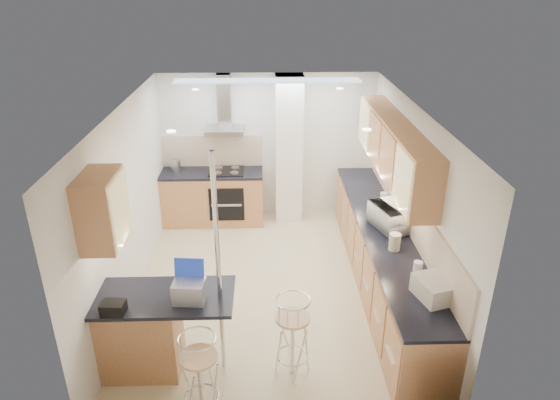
{
  "coord_description": "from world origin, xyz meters",
  "views": [
    {
      "loc": [
        -0.05,
        -5.73,
        3.96
      ],
      "look_at": [
        0.14,
        0.2,
        1.25
      ],
      "focal_mm": 32.0,
      "sensor_mm": 36.0,
      "label": 1
    }
  ],
  "objects_px": {
    "bread_bin": "(434,289)",
    "bar_stool_near": "(200,376)",
    "laptop": "(189,291)",
    "bar_stool_end": "(293,336)",
    "microwave": "(391,217)"
  },
  "relations": [
    {
      "from": "bread_bin",
      "to": "bar_stool_near",
      "type": "bearing_deg",
      "value": 176.66
    },
    {
      "from": "bar_stool_near",
      "to": "laptop",
      "type": "bearing_deg",
      "value": 90.0
    },
    {
      "from": "bar_stool_end",
      "to": "bread_bin",
      "type": "xyz_separation_m",
      "value": [
        1.44,
        0.02,
        0.55
      ]
    },
    {
      "from": "laptop",
      "to": "bar_stool_near",
      "type": "relative_size",
      "value": 0.34
    },
    {
      "from": "bread_bin",
      "to": "bar_stool_end",
      "type": "bearing_deg",
      "value": 164.11
    },
    {
      "from": "bar_stool_end",
      "to": "bread_bin",
      "type": "height_order",
      "value": "bread_bin"
    },
    {
      "from": "bar_stool_near",
      "to": "bread_bin",
      "type": "relative_size",
      "value": 2.32
    },
    {
      "from": "microwave",
      "to": "bar_stool_end",
      "type": "xyz_separation_m",
      "value": [
        -1.35,
        -1.56,
        -0.6
      ]
    },
    {
      "from": "bar_stool_near",
      "to": "bar_stool_end",
      "type": "distance_m",
      "value": 1.06
    },
    {
      "from": "microwave",
      "to": "bar_stool_near",
      "type": "xyz_separation_m",
      "value": [
        -2.26,
        -2.1,
        -0.61
      ]
    },
    {
      "from": "microwave",
      "to": "bread_bin",
      "type": "bearing_deg",
      "value": 164.21
    },
    {
      "from": "bar_stool_near",
      "to": "microwave",
      "type": "bearing_deg",
      "value": 29.55
    },
    {
      "from": "bar_stool_near",
      "to": "bread_bin",
      "type": "distance_m",
      "value": 2.48
    },
    {
      "from": "laptop",
      "to": "bar_stool_end",
      "type": "bearing_deg",
      "value": 3.74
    },
    {
      "from": "microwave",
      "to": "laptop",
      "type": "bearing_deg",
      "value": 103.71
    }
  ]
}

